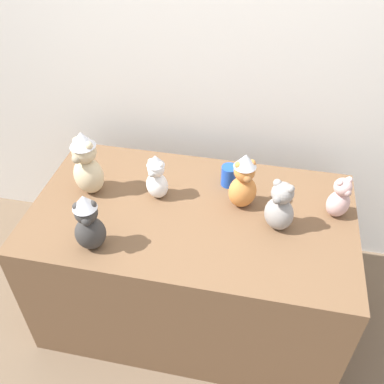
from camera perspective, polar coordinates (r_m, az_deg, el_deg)
ground_plane at (r=2.52m, az=-1.21°, el=-19.33°), size 10.00×10.00×0.00m
wall_back at (r=2.36m, az=3.58°, el=18.59°), size 7.00×0.08×2.60m
display_table at (r=2.35m, az=-0.00°, el=-9.40°), size 1.56×0.88×0.77m
teddy_bear_ash at (r=1.94m, az=11.59°, el=-2.00°), size 0.17×0.16×0.26m
teddy_bear_blush at (r=2.09m, az=19.01°, el=-0.82°), size 0.15×0.14×0.22m
teddy_bear_sand at (r=2.13m, az=-13.86°, el=3.67°), size 0.20×0.18×0.35m
teddy_bear_ginger at (r=2.02m, az=6.86°, el=1.39°), size 0.17×0.16×0.30m
teddy_bear_charcoal at (r=1.86m, az=-13.61°, el=-4.02°), size 0.17×0.15×0.29m
teddy_bear_snow at (r=2.08m, az=-4.74°, el=1.99°), size 0.14×0.13×0.25m
party_cup_blue at (r=2.19m, az=4.93°, el=2.17°), size 0.08×0.08×0.11m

